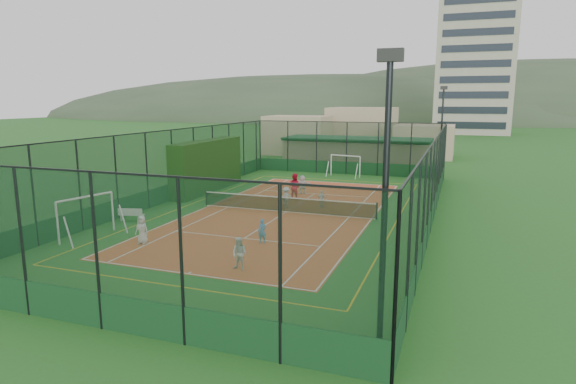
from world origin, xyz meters
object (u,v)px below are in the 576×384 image
Objects in this scene: child_far_left at (286,197)px; child_far_right at (322,199)px; futsal_goal_far at (345,166)px; child_near_mid at (262,231)px; apartment_tower at (475,61)px; floodlight_ne at (441,134)px; child_near_left at (142,230)px; futsal_goal_near at (87,217)px; floodlight_se at (384,222)px; coach at (294,186)px; child_near_right at (239,254)px; white_bench at (132,214)px; clubhouse at (357,153)px; child_far_back at (302,185)px.

child_far_right is at bearing 167.77° from child_far_left.
child_near_mid is at bearing -76.00° from futsal_goal_far.
child_near_mid is 8.83m from child_far_right.
apartment_tower is 24.55× the size of child_near_mid.
floodlight_ne is 0.28× the size of apartment_tower.
child_near_left reaches higher than child_far_right.
futsal_goal_near is 2.34× the size of child_near_left.
floodlight_se is at bearing -54.31° from child_near_mid.
coach is at bearing -15.77° from futsal_goal_near.
white_bench is at bearing 160.61° from child_near_right.
child_near_right is 1.22× the size of child_far_right.
coach is (-0.77, -18.14, -0.62)m from clubhouse.
futsal_goal_far is 26.25m from child_near_right.
futsal_goal_far is 1.60× the size of coach.
apartment_tower is at bearing -90.99° from child_far_right.
child_far_back is 0.76× the size of coach.
futsal_goal_near is at bearing -105.25° from white_bench.
futsal_goal_near is 16.49m from child_far_back.
floodlight_ne is at bearing -157.55° from child_far_back.
floodlight_se is 0.28× the size of apartment_tower.
child_far_left is at bearing 110.62° from child_near_right.
futsal_goal_far is 11.67m from coach.
child_near_left is 0.75× the size of coach.
apartment_tower reaches higher than clubhouse.
clubhouse is 6.54m from futsal_goal_far.
clubhouse is at bearing -118.77° from child_far_back.
futsal_goal_near is 9.28m from child_near_mid.
child_far_left is (7.36, 6.51, 0.29)m from white_bench.
floodlight_se is 5.63× the size of white_bench.
child_far_right is at bearing -71.86° from futsal_goal_far.
coach is (-1.96, 10.66, 0.34)m from child_near_mid.
child_near_mid is 0.87× the size of child_near_right.
floodlight_ne is 27.62m from white_bench.
clubhouse is at bearing -123.44° from child_far_left.
futsal_goal_far is at bearing -125.01° from child_far_left.
clubhouse is at bearing 90.99° from child_near_mid.
child_near_right is at bearing -75.03° from futsal_goal_far.
child_far_right is at bearing 153.55° from coach.
futsal_goal_near is at bearing -102.31° from apartment_tower.
apartment_tower is 94.37m from child_near_right.
child_near_right is 12.73m from child_far_right.
clubhouse is 31.25m from child_near_left.
child_far_back is (-9.49, -10.55, -3.40)m from floodlight_ne.
coach is at bearing -92.45° from clubhouse.
child_near_right reaches higher than child_far_left.
child_far_right is at bearing 58.20° from child_near_left.
child_far_back is (-2.69, 4.03, 0.14)m from child_far_right.
child_near_mid is (8.99, -1.48, 0.21)m from white_bench.
child_far_right is (2.24, 0.81, -0.12)m from child_far_left.
floodlight_ne is 8.99m from futsal_goal_far.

